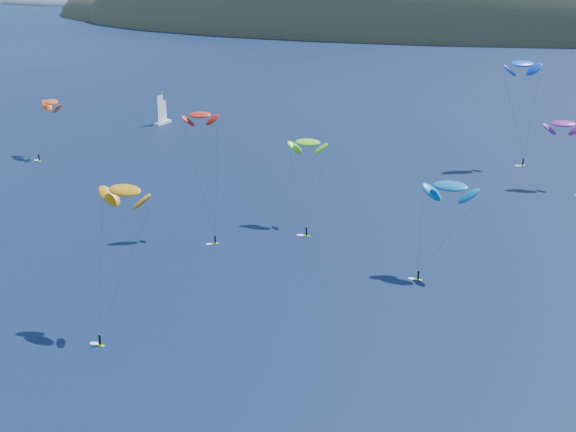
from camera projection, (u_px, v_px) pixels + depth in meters
The scene contains 10 objects.
island at pixel (493, 37), 584.76m from camera, with size 730.00×300.00×210.00m.
headland at pixel (25, 0), 857.10m from camera, with size 460.00×250.00×60.00m.
sailboat at pixel (162, 121), 256.49m from camera, with size 8.83×7.67×10.61m.
kitesurfer_1 at pixel (51, 102), 215.06m from camera, with size 9.49×12.57×16.90m.
kitesurfer_2 at pixel (125, 191), 117.34m from camera, with size 9.37×12.78×23.14m.
kitesurfer_3 at pixel (308, 143), 163.29m from camera, with size 7.94×12.38×18.71m.
kitesurfer_4 at pixel (522, 64), 202.76m from camera, with size 11.09×8.73×28.81m.
kitesurfer_5 at pixel (451, 186), 137.59m from camera, with size 9.94×8.96×18.04m.
kitesurfer_6 at pixel (564, 124), 187.15m from camera, with size 10.96×10.13×17.44m.
kitesurfer_9 at pixel (200, 115), 154.98m from camera, with size 9.30×11.04×25.46m.
Camera 1 is at (25.40, -51.50, 55.17)m, focal length 50.00 mm.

